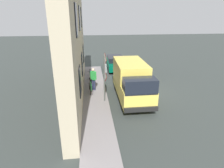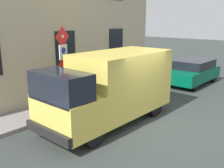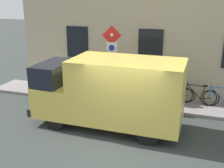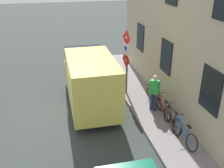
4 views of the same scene
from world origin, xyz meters
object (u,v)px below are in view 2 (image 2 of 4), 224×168
bicycle_blue (119,78)px  bicycle_red (94,85)px  bicycle_green (79,89)px  pedestrian (89,76)px  sign_post_stacked (63,59)px  delivery_van (111,86)px  bicycle_black (107,81)px  parked_hatchback (193,71)px

bicycle_blue → bicycle_red: same height
bicycle_green → pedestrian: bearing=148.6°
bicycle_red → bicycle_green: same height
sign_post_stacked → bicycle_blue: 4.86m
sign_post_stacked → bicycle_blue: bearing=-78.0°
delivery_van → pedestrian: 3.01m
delivery_van → bicycle_green: size_ratio=3.11×
bicycle_green → delivery_van: bearing=66.4°
bicycle_blue → bicycle_black: (0.00, 0.96, 0.00)m
delivery_van → bicycle_blue: bearing=-143.4°
bicycle_green → bicycle_black: bearing=176.0°
parked_hatchback → bicycle_green: bearing=-22.8°
sign_post_stacked → bicycle_green: (0.95, -1.60, -1.66)m
bicycle_black → delivery_van: bearing=46.8°
pedestrian → sign_post_stacked: bearing=-113.8°
sign_post_stacked → bicycle_black: (0.95, -3.51, -1.66)m
bicycle_green → sign_post_stacked: bearing=26.7°
parked_hatchback → sign_post_stacked: bearing=-12.2°
delivery_van → sign_post_stacked: bearing=-72.7°
bicycle_blue → bicycle_green: same height
delivery_van → bicycle_green: (2.85, -1.01, -0.82)m
parked_hatchback → bicycle_black: (2.70, 4.43, -0.22)m
delivery_van → parked_hatchback: 7.38m
bicycle_red → pedestrian: bearing=23.3°
sign_post_stacked → delivery_van: size_ratio=0.59×
parked_hatchback → bicycle_red: bearing=-26.4°
bicycle_red → bicycle_green: size_ratio=1.00×
pedestrian → bicycle_blue: bearing=51.5°
parked_hatchback → bicycle_blue: (2.70, 3.48, -0.22)m
delivery_van → pedestrian: delivery_van is taller
delivery_van → parked_hatchback: (0.15, -7.36, -0.60)m
sign_post_stacked → bicycle_green: sign_post_stacked is taller
delivery_van → parked_hatchback: delivery_van is taller
bicycle_green → bicycle_red: bearing=176.1°
sign_post_stacked → parked_hatchback: bearing=-102.5°
parked_hatchback → bicycle_red: size_ratio=2.34×
sign_post_stacked → bicycle_red: size_ratio=1.84×
bicycle_green → pedestrian: 0.73m
bicycle_blue → bicycle_red: 1.91m
bicycle_red → pedestrian: (-0.22, 0.53, 0.56)m
parked_hatchback → pedestrian: (2.48, 5.92, 0.34)m
parked_hatchback → bicycle_green: (2.70, 6.34, -0.22)m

